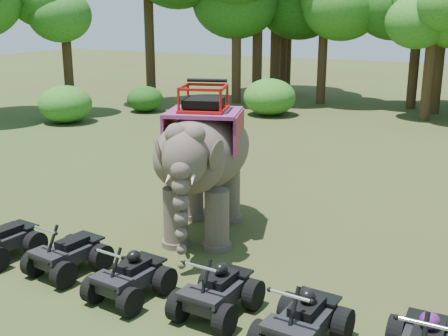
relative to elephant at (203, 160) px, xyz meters
The scene contains 18 objects.
ground 2.63m from the elephant, 63.64° to the right, with size 110.00×110.00×0.00m, color #47381E.
elephant is the anchor object (origin of this frame).
atv_0 4.91m from the elephant, 132.06° to the right, with size 1.15×1.58×1.17m, color black, non-canonical shape.
atv_1 3.85m from the elephant, 112.33° to the right, with size 1.16×1.59×1.18m, color black, non-canonical shape.
atv_2 3.86m from the elephant, 82.68° to the right, with size 1.14×1.56×1.16m, color black, non-canonical shape.
atv_3 4.22m from the elephant, 56.00° to the right, with size 1.18×1.62×1.20m, color black, non-canonical shape.
atv_4 5.53m from the elephant, 41.83° to the right, with size 1.23×1.68×1.25m, color black, non-canonical shape.
tree_0 22.20m from the elephant, 87.88° to the left, with size 5.88×5.88×8.40m, color #195114, non-canonical shape.
tree_22 19.27m from the elephant, 143.13° to the left, with size 4.83×4.83×6.90m, color #195114, non-canonical shape.
tree_23 21.62m from the elephant, 129.28° to the left, with size 6.40×6.40×9.14m, color #195114, non-canonical shape.
tree_24 21.05m from the elephant, 115.26° to the left, with size 6.13×6.13×8.76m, color #195114, non-canonical shape.
tree_25 21.63m from the elephant, 101.51° to the left, with size 5.70×5.70×8.14m, color #195114, non-canonical shape.
tree_26 23.96m from the elephant, 109.49° to the left, with size 7.30×7.30×10.43m, color #195114, non-canonical shape.
tree_28 18.72m from the elephant, 83.26° to the left, with size 5.28×5.28×7.54m, color #195114, non-canonical shape.
tree_29 21.15m from the elephant, 83.76° to the left, with size 5.73×5.73×8.19m, color #195114, non-canonical shape.
tree_30 22.51m from the elephant, 112.05° to the left, with size 7.28×7.28×10.41m, color #195114, non-canonical shape.
tree_33 26.12m from the elephant, 108.00° to the left, with size 5.34×5.34×7.63m, color #195114, non-canonical shape.
tree_35 25.48m from the elephant, 108.51° to the left, with size 6.23×6.23×8.90m, color #195114, non-canonical shape.
Camera 1 is at (5.98, -9.73, 5.38)m, focal length 45.00 mm.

